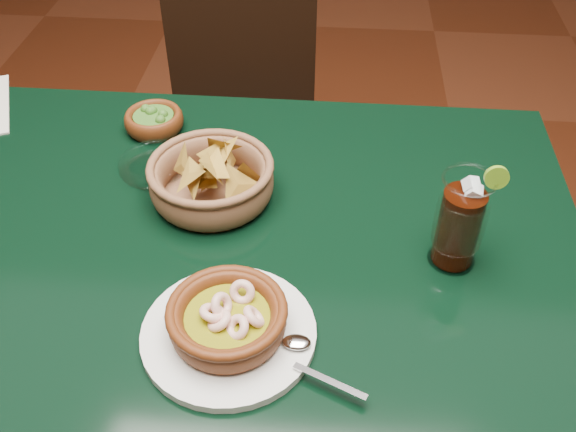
# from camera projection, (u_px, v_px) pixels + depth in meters

# --- Properties ---
(dining_table) EXTENTS (1.20, 0.80, 0.75)m
(dining_table) POSITION_uv_depth(u_px,v_px,m) (205.00, 274.00, 1.07)
(dining_table) COLOR black
(dining_table) RESTS_ON ground
(dining_chair) EXTENTS (0.47, 0.47, 0.89)m
(dining_chair) POSITION_uv_depth(u_px,v_px,m) (245.00, 122.00, 1.70)
(dining_chair) COLOR black
(dining_chair) RESTS_ON ground
(shrimp_plate) EXTENTS (0.30, 0.23, 0.07)m
(shrimp_plate) POSITION_uv_depth(u_px,v_px,m) (228.00, 322.00, 0.83)
(shrimp_plate) COLOR silver
(shrimp_plate) RESTS_ON dining_table
(chip_basket) EXTENTS (0.24, 0.24, 0.13)m
(chip_basket) POSITION_uv_depth(u_px,v_px,m) (212.00, 179.00, 1.04)
(chip_basket) COLOR brown
(chip_basket) RESTS_ON dining_table
(guacamole_ramekin) EXTENTS (0.13, 0.13, 0.04)m
(guacamole_ramekin) POSITION_uv_depth(u_px,v_px,m) (154.00, 120.00, 1.20)
(guacamole_ramekin) COLOR #4D200C
(guacamole_ramekin) RESTS_ON dining_table
(cola_drink) EXTENTS (0.15, 0.15, 0.17)m
(cola_drink) POSITION_uv_depth(u_px,v_px,m) (460.00, 222.00, 0.91)
(cola_drink) COLOR white
(cola_drink) RESTS_ON dining_table
(glass_ashtray) EXTENTS (0.13, 0.13, 0.03)m
(glass_ashtray) POSITION_uv_depth(u_px,v_px,m) (154.00, 165.00, 1.11)
(glass_ashtray) COLOR white
(glass_ashtray) RESTS_ON dining_table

